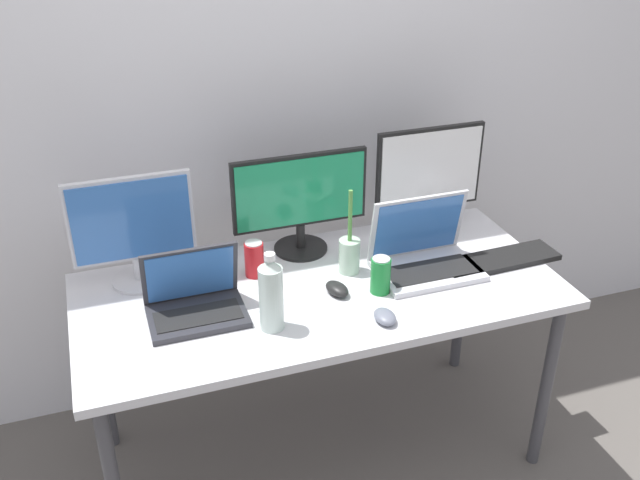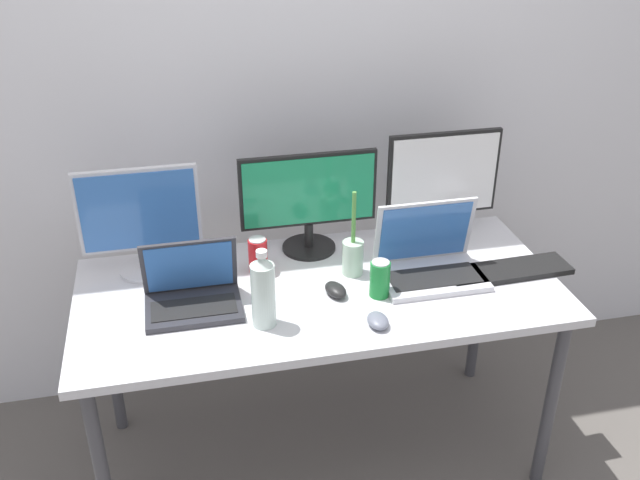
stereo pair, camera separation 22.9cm
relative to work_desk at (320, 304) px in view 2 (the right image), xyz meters
name	(u,v)px [view 2 (the right image)]	position (x,y,z in m)	size (l,w,h in m)	color
ground_plane	(320,451)	(0.00, 0.00, -0.67)	(16.00, 16.00, 0.00)	#5B5651
wall_back	(285,74)	(0.00, 0.59, 0.63)	(7.00, 0.08, 2.60)	silver
work_desk	(320,304)	(0.00, 0.00, 0.00)	(1.60, 0.73, 0.74)	#424247
monitor_left	(140,218)	(-0.56, 0.23, 0.27)	(0.40, 0.18, 0.38)	silver
monitor_center	(309,198)	(0.02, 0.27, 0.27)	(0.49, 0.19, 0.37)	black
monitor_right	(442,183)	(0.51, 0.25, 0.29)	(0.42, 0.20, 0.42)	black
laptop_silver	(192,292)	(-0.42, -0.02, 0.12)	(0.30, 0.21, 0.22)	#2D2D33
laptop_secondary	(429,259)	(0.38, 0.00, 0.12)	(0.35, 0.24, 0.26)	silver
keyboard_main	(508,271)	(0.65, -0.05, 0.08)	(0.44, 0.13, 0.02)	black
mouse_by_keyboard	(336,290)	(0.04, -0.05, 0.08)	(0.06, 0.10, 0.04)	black
mouse_by_laptop	(378,321)	(0.13, -0.25, 0.08)	(0.06, 0.09, 0.03)	slate
water_bottle	(263,291)	(-0.21, -0.17, 0.18)	(0.07, 0.07, 0.26)	silver
soda_can_near_keyboard	(380,279)	(0.18, -0.09, 0.13)	(0.07, 0.07, 0.13)	#197F33
soda_can_by_laptop	(258,255)	(-0.18, 0.15, 0.13)	(0.07, 0.07, 0.13)	red
bamboo_vase	(353,256)	(0.13, 0.07, 0.13)	(0.07, 0.07, 0.31)	#B2D1B7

